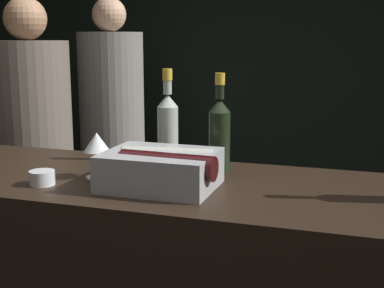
# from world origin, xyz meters

# --- Properties ---
(wall_back_chalkboard) EXTENTS (6.40, 0.06, 2.80)m
(wall_back_chalkboard) POSITION_xyz_m (0.00, 2.59, 1.40)
(wall_back_chalkboard) COLOR black
(wall_back_chalkboard) RESTS_ON ground_plane
(ice_bin_with_bottles) EXTENTS (0.36, 0.27, 0.12)m
(ice_bin_with_bottles) POSITION_xyz_m (-0.06, 0.24, 1.15)
(ice_bin_with_bottles) COLOR #9EA0A5
(ice_bin_with_bottles) RESTS_ON bar_counter
(wine_glass) EXTENTS (0.09, 0.09, 0.15)m
(wine_glass) POSITION_xyz_m (-0.31, 0.29, 1.20)
(wine_glass) COLOR silver
(wine_glass) RESTS_ON bar_counter
(candle_votive) EXTENTS (0.08, 0.08, 0.05)m
(candle_votive) POSITION_xyz_m (-0.43, 0.16, 1.11)
(candle_votive) COLOR silver
(candle_votive) RESTS_ON bar_counter
(champagne_bottle) EXTENTS (0.07, 0.07, 0.34)m
(champagne_bottle) POSITION_xyz_m (0.05, 0.50, 1.23)
(champagne_bottle) COLOR black
(champagne_bottle) RESTS_ON bar_counter
(rose_wine_bottle) EXTENTS (0.08, 0.08, 0.35)m
(rose_wine_bottle) POSITION_xyz_m (-0.17, 0.59, 1.23)
(rose_wine_bottle) COLOR #9EA899
(rose_wine_bottle) RESTS_ON bar_counter
(person_blond_tee) EXTENTS (0.41, 0.41, 1.79)m
(person_blond_tee) POSITION_xyz_m (-1.00, 1.79, 0.99)
(person_blond_tee) COLOR black
(person_blond_tee) RESTS_ON ground_plane
(person_grey_polo) EXTENTS (0.41, 0.41, 1.74)m
(person_grey_polo) POSITION_xyz_m (-1.08, 1.04, 0.96)
(person_grey_polo) COLOR black
(person_grey_polo) RESTS_ON ground_plane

